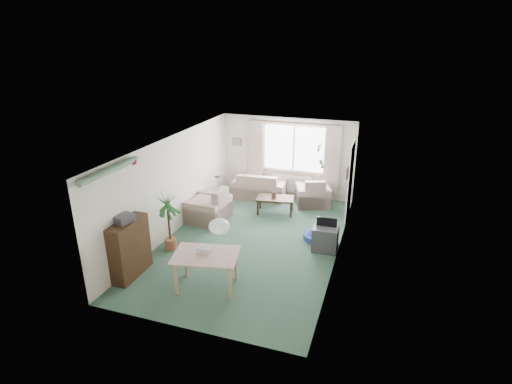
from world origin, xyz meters
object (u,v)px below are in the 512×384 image
(sofa, at_px, (259,185))
(dining_table, at_px, (207,271))
(coffee_table, at_px, (275,205))
(tv_cube, at_px, (326,237))
(pet_bed, at_px, (317,237))
(armchair_corner, at_px, (313,191))
(houseplant, at_px, (169,222))
(armchair_left, at_px, (208,204))
(bookshelf, at_px, (130,249))

(sofa, relative_size, dining_table, 1.40)
(coffee_table, relative_size, tv_cube, 1.64)
(pet_bed, bearing_deg, armchair_corner, 103.85)
(sofa, distance_m, tv_cube, 3.49)
(pet_bed, bearing_deg, houseplant, -153.63)
(armchair_corner, height_order, armchair_left, armchair_left)
(bookshelf, height_order, dining_table, bookshelf)
(sofa, xyz_separation_m, armchair_corner, (1.63, -0.02, 0.02))
(armchair_corner, distance_m, dining_table, 4.90)
(houseplant, bearing_deg, dining_table, -37.72)
(tv_cube, relative_size, pet_bed, 0.95)
(sofa, relative_size, coffee_table, 1.56)
(sofa, bearing_deg, armchair_left, 63.90)
(dining_table, bearing_deg, sofa, 96.02)
(bookshelf, height_order, tv_cube, bookshelf)
(coffee_table, distance_m, bookshelf, 4.38)
(armchair_left, relative_size, dining_table, 0.91)
(dining_table, distance_m, tv_cube, 2.97)
(dining_table, xyz_separation_m, pet_bed, (1.65, 2.64, -0.28))
(coffee_table, bearing_deg, pet_bed, -40.91)
(armchair_corner, bearing_deg, dining_table, 57.08)
(tv_cube, bearing_deg, armchair_left, 168.80)
(armchair_left, distance_m, tv_cube, 3.25)
(dining_table, relative_size, pet_bed, 1.72)
(armchair_corner, height_order, tv_cube, armchair_corner)
(armchair_corner, distance_m, tv_cube, 2.62)
(sofa, xyz_separation_m, tv_cube, (2.42, -2.52, -0.11))
(houseplant, xyz_separation_m, pet_bed, (3.09, 1.53, -0.62))
(houseplant, height_order, dining_table, houseplant)
(coffee_table, height_order, pet_bed, coffee_table)
(houseplant, bearing_deg, bookshelf, -98.99)
(armchair_corner, relative_size, bookshelf, 0.77)
(sofa, xyz_separation_m, bookshelf, (-1.12, -4.88, 0.21))
(armchair_corner, bearing_deg, bookshelf, 40.80)
(bookshelf, relative_size, houseplant, 0.87)
(coffee_table, xyz_separation_m, pet_bed, (1.38, -1.20, -0.16))
(armchair_corner, xyz_separation_m, tv_cube, (0.78, -2.49, -0.14))
(sofa, bearing_deg, tv_cube, 129.45)
(houseplant, distance_m, dining_table, 1.85)
(armchair_corner, relative_size, houseplant, 0.67)
(sofa, height_order, pet_bed, sofa)
(armchair_corner, bearing_deg, armchair_left, 19.19)
(coffee_table, distance_m, houseplant, 3.25)
(houseplant, bearing_deg, pet_bed, 26.37)
(bookshelf, bearing_deg, tv_cube, 33.59)
(coffee_table, bearing_deg, tv_cube, -43.65)
(coffee_table, height_order, houseplant, houseplant)
(dining_table, bearing_deg, armchair_left, 114.53)
(armchair_left, relative_size, bookshelf, 0.85)
(armchair_corner, bearing_deg, pet_bed, 84.24)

